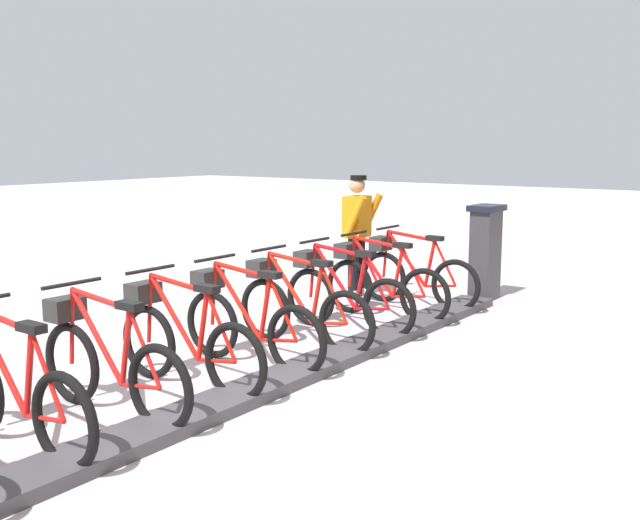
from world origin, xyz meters
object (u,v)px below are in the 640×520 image
(bike_docked_2, at_px, (343,294))
(bike_docked_5, at_px, (184,340))
(bike_docked_0, at_px, (413,273))
(bike_docked_1, at_px, (381,283))
(bike_docked_7, at_px, (11,389))
(bike_docked_6, at_px, (107,362))
(bike_docked_4, at_px, (246,322))
(bike_docked_3, at_px, (299,306))
(worker_near_rack, at_px, (357,231))
(payment_kiosk, at_px, (485,251))

(bike_docked_2, xyz_separation_m, bike_docked_5, (0.00, 2.42, 0.00))
(bike_docked_0, relative_size, bike_docked_1, 1.00)
(bike_docked_7, bearing_deg, bike_docked_6, -90.00)
(bike_docked_1, relative_size, bike_docked_2, 1.00)
(bike_docked_0, distance_m, bike_docked_6, 4.84)
(bike_docked_1, bearing_deg, bike_docked_4, 90.00)
(bike_docked_2, relative_size, bike_docked_4, 1.00)
(bike_docked_2, height_order, bike_docked_3, same)
(bike_docked_1, bearing_deg, worker_near_rack, -44.28)
(bike_docked_4, bearing_deg, bike_docked_5, 90.00)
(bike_docked_2, height_order, bike_docked_4, same)
(bike_docked_6, bearing_deg, payment_kiosk, -95.66)
(bike_docked_6, bearing_deg, bike_docked_5, -90.00)
(payment_kiosk, xyz_separation_m, bike_docked_2, (0.57, 2.54, -0.24))
(bike_docked_6, bearing_deg, bike_docked_1, -90.00)
(bike_docked_1, bearing_deg, bike_docked_2, 90.00)
(bike_docked_5, xyz_separation_m, bike_docked_6, (0.00, 0.81, 0.00))
(bike_docked_3, xyz_separation_m, bike_docked_6, (0.00, 2.42, 0.00))
(bike_docked_0, distance_m, worker_near_rack, 1.06)
(bike_docked_1, height_order, bike_docked_4, same)
(bike_docked_2, bearing_deg, bike_docked_4, 90.00)
(bike_docked_1, bearing_deg, bike_docked_3, 90.00)
(payment_kiosk, xyz_separation_m, bike_docked_0, (0.57, 0.93, -0.24))
(bike_docked_0, relative_size, worker_near_rack, 1.04)
(bike_docked_2, distance_m, bike_docked_3, 0.81)
(payment_kiosk, distance_m, bike_docked_4, 4.20)
(bike_docked_1, xyz_separation_m, worker_near_rack, (0.94, -0.92, 0.48))
(bike_docked_1, xyz_separation_m, bike_docked_4, (0.00, 2.42, 0.00))
(payment_kiosk, distance_m, bike_docked_1, 1.84)
(worker_near_rack, bearing_deg, bike_docked_7, 99.31)
(payment_kiosk, relative_size, bike_docked_4, 0.74)
(bike_docked_6, bearing_deg, bike_docked_4, -90.00)
(bike_docked_5, height_order, bike_docked_7, same)
(bike_docked_4, distance_m, worker_near_rack, 3.50)
(bike_docked_3, distance_m, bike_docked_4, 0.81)
(bike_docked_7, height_order, worker_near_rack, worker_near_rack)
(bike_docked_7, bearing_deg, payment_kiosk, -94.97)
(bike_docked_2, bearing_deg, bike_docked_0, -90.00)
(payment_kiosk, bearing_deg, bike_docked_7, 85.03)
(bike_docked_1, bearing_deg, bike_docked_0, -90.00)
(bike_docked_0, xyz_separation_m, bike_docked_1, (0.00, 0.81, 0.00))
(bike_docked_1, bearing_deg, bike_docked_7, 90.00)
(bike_docked_7, xyz_separation_m, worker_near_rack, (0.94, -5.76, 0.48))
(payment_kiosk, distance_m, bike_docked_7, 6.60)
(payment_kiosk, bearing_deg, bike_docked_6, 84.34)
(bike_docked_1, height_order, bike_docked_3, same)
(bike_docked_6, height_order, bike_docked_7, same)
(payment_kiosk, xyz_separation_m, bike_docked_1, (0.57, 1.73, -0.24))
(bike_docked_6, distance_m, bike_docked_7, 0.81)
(bike_docked_3, height_order, bike_docked_6, same)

